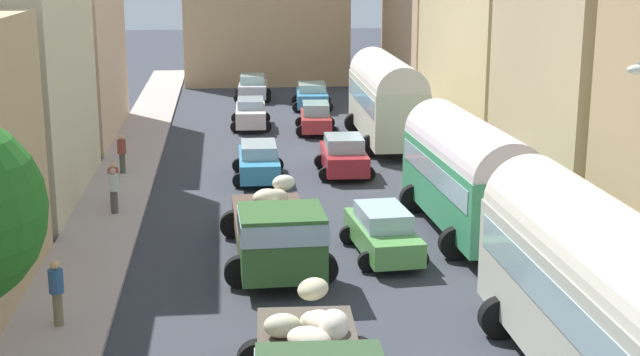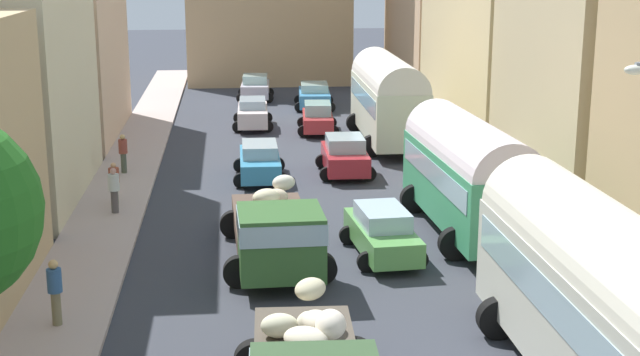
{
  "view_description": "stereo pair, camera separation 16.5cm",
  "coord_description": "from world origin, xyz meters",
  "px_view_note": "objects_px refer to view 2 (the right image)",
  "views": [
    {
      "loc": [
        -3.07,
        -9.24,
        8.9
      ],
      "look_at": [
        0.0,
        19.21,
        1.78
      ],
      "focal_mm": 50.27,
      "sensor_mm": 36.0,
      "label": 1
    },
    {
      "loc": [
        -2.91,
        -9.25,
        8.9
      ],
      "look_at": [
        0.0,
        19.21,
        1.78
      ],
      "focal_mm": 50.27,
      "sensor_mm": 36.0,
      "label": 2
    }
  ],
  "objects_px": {
    "cargo_truck_1": "(276,231)",
    "pedestrian_2": "(123,152)",
    "car_3": "(382,232)",
    "pedestrian_1": "(114,182)",
    "parked_bus_0": "(594,288)",
    "car_4": "(345,156)",
    "pedestrian_0": "(114,189)",
    "parked_bus_1": "(468,170)",
    "car_1": "(253,113)",
    "parked_bus_2": "(388,96)",
    "car_2": "(255,87)",
    "car_0": "(260,161)",
    "car_5": "(318,118)",
    "car_6": "(314,96)",
    "pedestrian_3": "(55,290)"
  },
  "relations": [
    {
      "from": "cargo_truck_1",
      "to": "pedestrian_2",
      "type": "relative_size",
      "value": 4.32
    },
    {
      "from": "car_3",
      "to": "pedestrian_1",
      "type": "xyz_separation_m",
      "value": [
        -8.73,
        6.38,
        0.18
      ]
    },
    {
      "from": "parked_bus_0",
      "to": "car_4",
      "type": "bearing_deg",
      "value": 97.6
    },
    {
      "from": "pedestrian_0",
      "to": "pedestrian_1",
      "type": "distance_m",
      "value": 1.2
    },
    {
      "from": "parked_bus_0",
      "to": "parked_bus_1",
      "type": "distance_m",
      "value": 11.1
    },
    {
      "from": "pedestrian_1",
      "to": "pedestrian_2",
      "type": "relative_size",
      "value": 0.94
    },
    {
      "from": "car_1",
      "to": "parked_bus_2",
      "type": "bearing_deg",
      "value": -36.9
    },
    {
      "from": "car_2",
      "to": "pedestrian_1",
      "type": "bearing_deg",
      "value": -103.48
    },
    {
      "from": "car_0",
      "to": "pedestrian_2",
      "type": "height_order",
      "value": "pedestrian_2"
    },
    {
      "from": "cargo_truck_1",
      "to": "car_5",
      "type": "distance_m",
      "value": 20.87
    },
    {
      "from": "parked_bus_1",
      "to": "pedestrian_2",
      "type": "height_order",
      "value": "parked_bus_1"
    },
    {
      "from": "car_0",
      "to": "car_2",
      "type": "distance_m",
      "value": 20.87
    },
    {
      "from": "car_6",
      "to": "pedestrian_2",
      "type": "distance_m",
      "value": 18.66
    },
    {
      "from": "car_2",
      "to": "pedestrian_1",
      "type": "height_order",
      "value": "pedestrian_1"
    },
    {
      "from": "car_2",
      "to": "car_4",
      "type": "bearing_deg",
      "value": -81.39
    },
    {
      "from": "parked_bus_2",
      "to": "car_2",
      "type": "height_order",
      "value": "parked_bus_2"
    },
    {
      "from": "parked_bus_1",
      "to": "car_5",
      "type": "height_order",
      "value": "parked_bus_1"
    },
    {
      "from": "car_5",
      "to": "pedestrian_1",
      "type": "height_order",
      "value": "pedestrian_1"
    },
    {
      "from": "pedestrian_0",
      "to": "pedestrian_2",
      "type": "xyz_separation_m",
      "value": [
        -0.34,
        5.99,
        0.02
      ]
    },
    {
      "from": "cargo_truck_1",
      "to": "car_5",
      "type": "bearing_deg",
      "value": 81.04
    },
    {
      "from": "car_0",
      "to": "car_1",
      "type": "relative_size",
      "value": 0.99
    },
    {
      "from": "parked_bus_2",
      "to": "car_3",
      "type": "bearing_deg",
      "value": -100.54
    },
    {
      "from": "parked_bus_2",
      "to": "car_5",
      "type": "height_order",
      "value": "parked_bus_2"
    },
    {
      "from": "car_0",
      "to": "car_3",
      "type": "relative_size",
      "value": 1.0
    },
    {
      "from": "parked_bus_2",
      "to": "pedestrian_3",
      "type": "bearing_deg",
      "value": -119.21
    },
    {
      "from": "parked_bus_0",
      "to": "pedestrian_2",
      "type": "bearing_deg",
      "value": 120.23
    },
    {
      "from": "pedestrian_1",
      "to": "pedestrian_3",
      "type": "height_order",
      "value": "pedestrian_3"
    },
    {
      "from": "car_2",
      "to": "pedestrian_0",
      "type": "relative_size",
      "value": 2.17
    },
    {
      "from": "car_1",
      "to": "pedestrian_1",
      "type": "height_order",
      "value": "pedestrian_1"
    },
    {
      "from": "cargo_truck_1",
      "to": "car_5",
      "type": "xyz_separation_m",
      "value": [
        3.25,
        20.62,
        -0.4
      ]
    },
    {
      "from": "pedestrian_0",
      "to": "car_0",
      "type": "bearing_deg",
      "value": 42.67
    },
    {
      "from": "parked_bus_0",
      "to": "car_0",
      "type": "relative_size",
      "value": 2.11
    },
    {
      "from": "pedestrian_0",
      "to": "pedestrian_1",
      "type": "xyz_separation_m",
      "value": [
        -0.14,
        1.2,
        -0.05
      ]
    },
    {
      "from": "parked_bus_2",
      "to": "pedestrian_0",
      "type": "relative_size",
      "value": 5.37
    },
    {
      "from": "parked_bus_2",
      "to": "car_6",
      "type": "relative_size",
      "value": 2.11
    },
    {
      "from": "parked_bus_1",
      "to": "pedestrian_1",
      "type": "xyz_separation_m",
      "value": [
        -11.88,
        4.3,
        -1.18
      ]
    },
    {
      "from": "car_4",
      "to": "car_6",
      "type": "bearing_deg",
      "value": 88.92
    },
    {
      "from": "parked_bus_0",
      "to": "car_3",
      "type": "xyz_separation_m",
      "value": [
        -2.84,
        9.02,
        -1.54
      ]
    },
    {
      "from": "parked_bus_1",
      "to": "pedestrian_0",
      "type": "xyz_separation_m",
      "value": [
        -11.74,
        3.11,
        -1.13
      ]
    },
    {
      "from": "parked_bus_0",
      "to": "pedestrian_0",
      "type": "bearing_deg",
      "value": 128.82
    },
    {
      "from": "car_2",
      "to": "car_0",
      "type": "bearing_deg",
      "value": -91.33
    },
    {
      "from": "parked_bus_0",
      "to": "pedestrian_2",
      "type": "height_order",
      "value": "parked_bus_0"
    },
    {
      "from": "car_6",
      "to": "pedestrian_0",
      "type": "distance_m",
      "value": 23.88
    },
    {
      "from": "parked_bus_0",
      "to": "pedestrian_0",
      "type": "height_order",
      "value": "parked_bus_0"
    },
    {
      "from": "parked_bus_2",
      "to": "car_4",
      "type": "bearing_deg",
      "value": -115.13
    },
    {
      "from": "car_6",
      "to": "car_2",
      "type": "bearing_deg",
      "value": 132.99
    },
    {
      "from": "parked_bus_2",
      "to": "car_3",
      "type": "distance_m",
      "value": 17.01
    },
    {
      "from": "parked_bus_2",
      "to": "pedestrian_1",
      "type": "distance_m",
      "value": 15.73
    },
    {
      "from": "parked_bus_1",
      "to": "car_5",
      "type": "bearing_deg",
      "value": 100.08
    },
    {
      "from": "car_4",
      "to": "car_0",
      "type": "bearing_deg",
      "value": -171.96
    }
  ]
}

